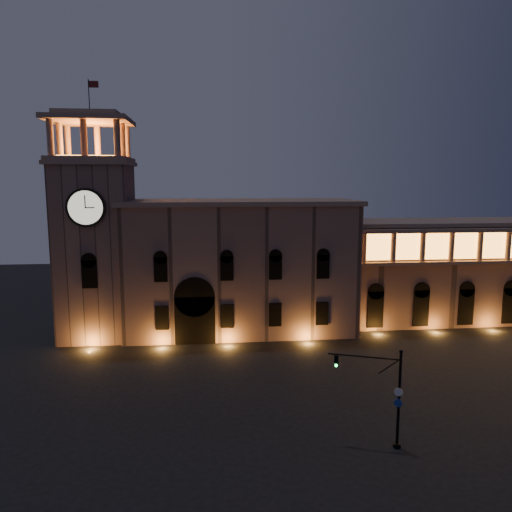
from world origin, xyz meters
name	(u,v)px	position (x,y,z in m)	size (l,w,h in m)	color
ground	(278,396)	(0.00, 0.00, 0.00)	(160.00, 160.00, 0.00)	black
government_building	(239,266)	(-2.08, 21.93, 8.77)	(30.80, 12.80, 17.60)	#7D5C52
clock_tower	(96,241)	(-20.50, 20.98, 12.50)	(9.80, 9.80, 32.40)	#7D5C52
colonnade_wing	(471,269)	(32.00, 23.92, 7.33)	(40.60, 11.50, 14.50)	#79574D
traffic_light	(386,395)	(6.85, -9.65, 4.09)	(5.35, 2.27, 7.78)	black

